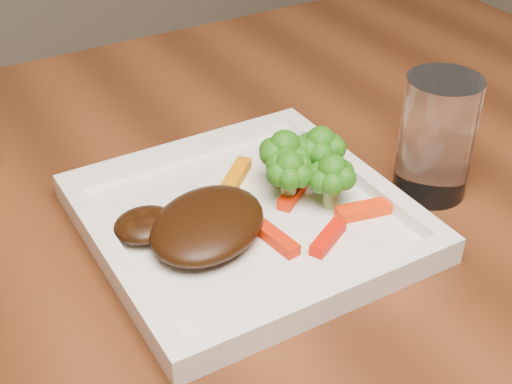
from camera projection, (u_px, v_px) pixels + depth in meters
plate at (247, 223)px, 0.65m from camera, size 0.27×0.27×0.01m
steak at (207, 224)px, 0.61m from camera, size 0.15×0.14×0.03m
broccoli_0 at (285, 155)px, 0.67m from camera, size 0.07×0.07×0.07m
broccoli_1 at (320, 151)px, 0.68m from camera, size 0.06×0.06×0.06m
broccoli_2 at (332, 179)px, 0.64m from camera, size 0.05×0.05×0.06m
broccoli_3 at (289, 174)px, 0.65m from camera, size 0.05×0.05×0.06m
carrot_0 at (328, 238)px, 0.61m from camera, size 0.05×0.03×0.01m
carrot_1 at (368, 209)px, 0.65m from camera, size 0.06×0.03×0.01m
carrot_2 at (277, 239)px, 0.61m from camera, size 0.02×0.05×0.01m
carrot_3 at (311, 159)px, 0.72m from camera, size 0.06×0.02×0.01m
carrot_4 at (237, 175)px, 0.69m from camera, size 0.05×0.05×0.01m
carrot_6 at (293, 193)px, 0.67m from camera, size 0.05×0.04×0.01m
drinking_glass at (437, 137)px, 0.67m from camera, size 0.08×0.08×0.12m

